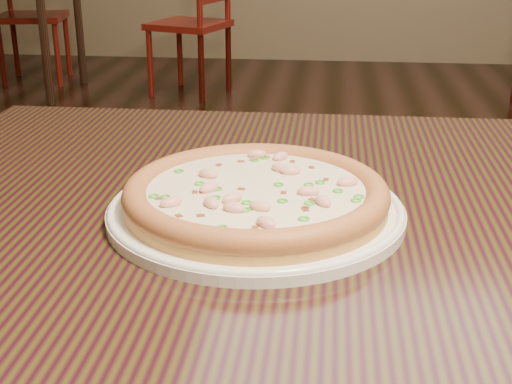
# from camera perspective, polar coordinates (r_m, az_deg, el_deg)

# --- Properties ---
(hero_table) EXTENTS (1.20, 0.80, 0.75)m
(hero_table) POSITION_cam_1_polar(r_m,az_deg,el_deg) (0.88, 8.20, -6.96)
(hero_table) COLOR black
(hero_table) RESTS_ON ground
(plate) EXTENTS (0.33, 0.33, 0.02)m
(plate) POSITION_cam_1_polar(r_m,az_deg,el_deg) (0.79, 0.00, -1.44)
(plate) COLOR white
(plate) RESTS_ON hero_table
(pizza) EXTENTS (0.29, 0.29, 0.03)m
(pizza) POSITION_cam_1_polar(r_m,az_deg,el_deg) (0.78, 0.00, -0.20)
(pizza) COLOR tan
(pizza) RESTS_ON plate
(chair_a) EXTENTS (0.49, 0.49, 0.95)m
(chair_a) POSITION_cam_1_polar(r_m,az_deg,el_deg) (5.12, -18.12, 13.26)
(chair_a) COLOR #590F07
(chair_a) RESTS_ON ground
(chair_b) EXTENTS (0.53, 0.53, 0.95)m
(chair_b) POSITION_cam_1_polar(r_m,az_deg,el_deg) (4.51, -4.77, 13.26)
(chair_b) COLOR #590F07
(chair_b) RESTS_ON ground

